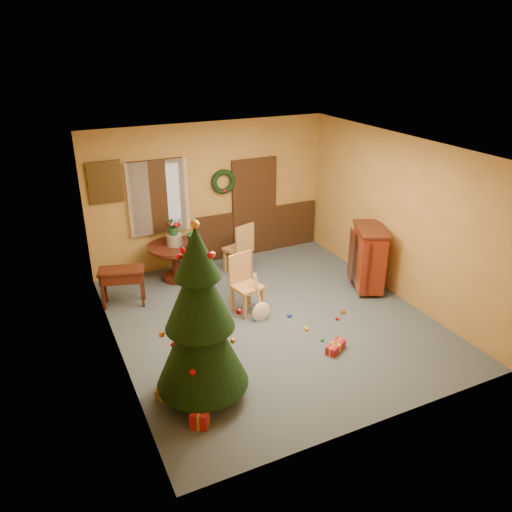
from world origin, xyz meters
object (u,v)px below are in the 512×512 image
chair_near (244,281)px  writing_desk (122,278)px  christmas_tree (200,319)px  sideboard (369,257)px  dining_table (176,255)px

chair_near → writing_desk: 2.15m
christmas_tree → sideboard: christmas_tree is taller
writing_desk → dining_table: bearing=26.9°
sideboard → christmas_tree: bearing=-157.3°
dining_table → christmas_tree: christmas_tree is taller
chair_near → writing_desk: (-1.85, 1.09, -0.03)m
chair_near → sideboard: (2.43, -0.23, 0.09)m
chair_near → christmas_tree: 2.40m
christmas_tree → sideboard: bearing=22.7°
christmas_tree → sideboard: 4.20m
chair_near → christmas_tree: bearing=-127.6°
christmas_tree → chair_near: bearing=52.4°
chair_near → sideboard: sideboard is taller
writing_desk → sideboard: bearing=-17.2°
dining_table → writing_desk: 1.29m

